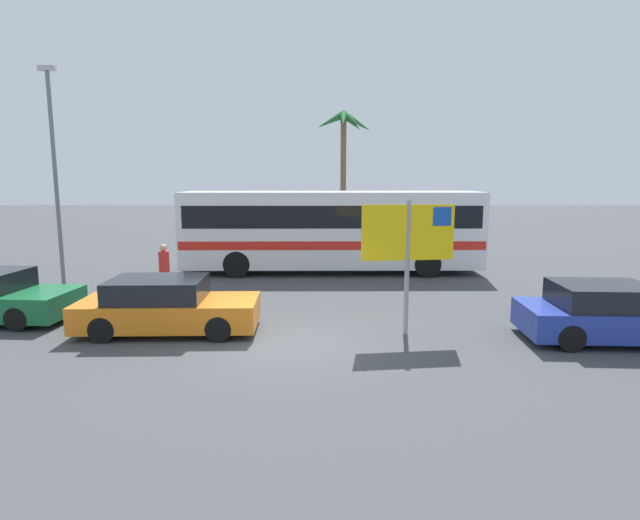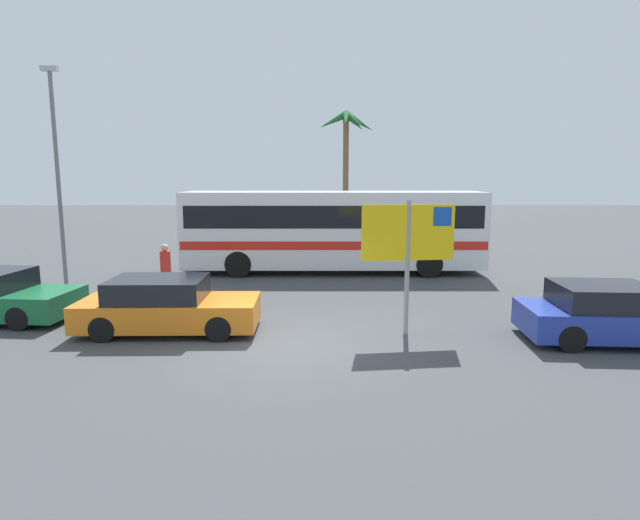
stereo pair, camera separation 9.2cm
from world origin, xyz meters
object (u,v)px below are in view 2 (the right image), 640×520
car_blue (609,314)px  car_orange (166,306)px  pedestrian_near_sign (165,267)px  bus_front_coach (332,227)px  ferry_sign (409,238)px

car_blue → car_orange: bearing=179.3°
car_blue → pedestrian_near_sign: 12.14m
car_orange → pedestrian_near_sign: size_ratio=2.51×
bus_front_coach → car_orange: bearing=-117.5°
car_blue → pedestrian_near_sign: size_ratio=2.38×
car_blue → pedestrian_near_sign: (-11.37, 4.24, 0.37)m
ferry_sign → pedestrian_near_sign: bearing=145.1°
pedestrian_near_sign → bus_front_coach: bearing=-86.1°
ferry_sign → pedestrian_near_sign: size_ratio=1.87×
car_orange → ferry_sign: bearing=-3.2°
bus_front_coach → car_orange: size_ratio=2.70×
ferry_sign → car_blue: ferry_sign is taller
car_blue → ferry_sign: bearing=176.7°
ferry_sign → car_blue: 4.85m
bus_front_coach → pedestrian_near_sign: bus_front_coach is taller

